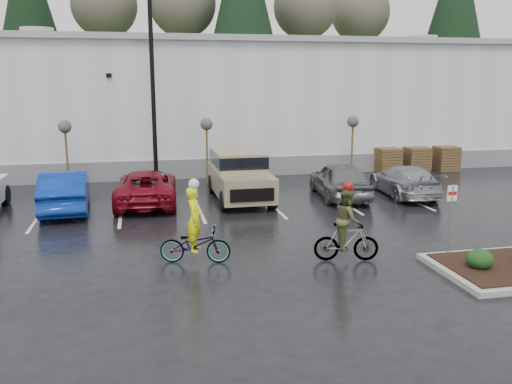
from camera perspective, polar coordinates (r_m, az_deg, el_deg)
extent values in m
plane|color=black|center=(14.79, 7.08, -8.36)|extent=(120.00, 120.00, 0.00)
cube|color=silver|center=(35.41, -4.60, 9.36)|extent=(60.00, 15.00, 7.00)
cube|color=slate|center=(28.29, -2.48, 2.60)|extent=(60.00, 0.12, 1.00)
cube|color=#999B9E|center=(35.43, -4.70, 15.10)|extent=(60.50, 15.50, 0.30)
cube|color=#28411B|center=(58.29, -7.62, 9.83)|extent=(80.00, 25.00, 6.00)
cylinder|color=black|center=(25.09, -10.79, 10.39)|extent=(0.20, 0.20, 9.00)
cylinder|color=#43331B|center=(26.55, -19.26, 3.28)|extent=(0.10, 0.10, 2.80)
sphere|color=#444037|center=(26.38, -19.48, 6.50)|extent=(0.60, 0.60, 0.60)
cylinder|color=#43331B|center=(26.52, -5.17, 3.90)|extent=(0.10, 0.10, 2.80)
sphere|color=#444037|center=(26.35, -5.23, 7.13)|extent=(0.60, 0.60, 0.60)
cylinder|color=#43331B|center=(28.40, 10.06, 4.30)|extent=(0.10, 0.10, 2.80)
sphere|color=#444037|center=(28.25, 10.17, 7.32)|extent=(0.60, 0.60, 0.60)
cube|color=#43331B|center=(30.42, 13.68, 3.27)|extent=(1.20, 1.20, 1.35)
cube|color=#43331B|center=(31.19, 16.50, 3.33)|extent=(1.20, 1.20, 1.35)
cube|color=#43331B|center=(32.09, 19.34, 3.37)|extent=(1.20, 1.20, 1.35)
ellipsoid|color=black|center=(15.58, 22.51, -6.54)|extent=(0.70, 0.70, 0.52)
cylinder|color=gray|center=(16.24, 19.75, -3.06)|extent=(0.05, 0.05, 2.20)
cube|color=white|center=(16.05, 19.96, -0.13)|extent=(0.30, 0.02, 0.45)
cube|color=red|center=(16.04, 19.98, -0.13)|extent=(0.26, 0.02, 0.10)
imported|color=#0D2E97|center=(22.33, -19.47, 0.16)|extent=(2.00, 4.95, 1.60)
imported|color=maroon|center=(22.59, -11.45, 0.51)|extent=(2.65, 5.24, 1.42)
imported|color=slate|center=(23.60, 8.81, 1.28)|extent=(2.23, 4.74, 1.57)
imported|color=#A0A2A8|center=(24.62, 15.34, 1.17)|extent=(2.23, 4.76, 1.34)
imported|color=#3F3F44|center=(15.34, -6.41, -5.52)|extent=(2.09, 1.14, 1.04)
imported|color=#F4FB0D|center=(15.14, -6.48, -2.85)|extent=(0.58, 0.75, 1.82)
sphere|color=silver|center=(14.91, -6.57, 0.84)|extent=(0.30, 0.30, 0.30)
imported|color=#3F3F44|center=(15.59, 9.49, -5.21)|extent=(1.84, 0.87, 1.11)
imported|color=#4A4D29|center=(15.40, 9.58, -2.84)|extent=(0.63, 0.92, 1.74)
sphere|color=#990C0C|center=(15.19, 9.70, 0.58)|extent=(0.29, 0.29, 0.29)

